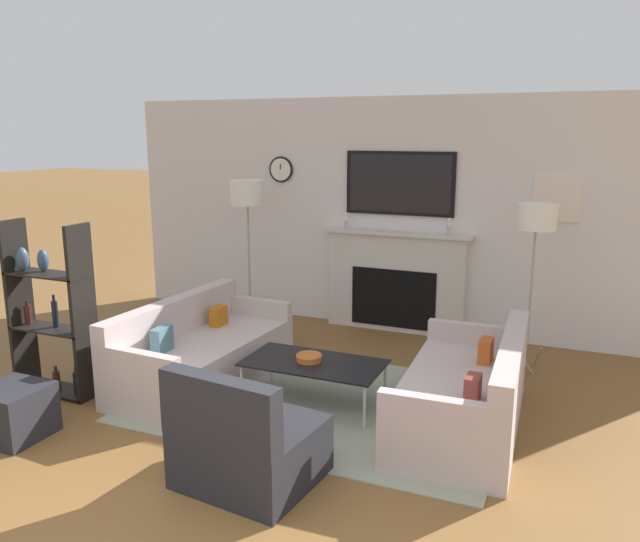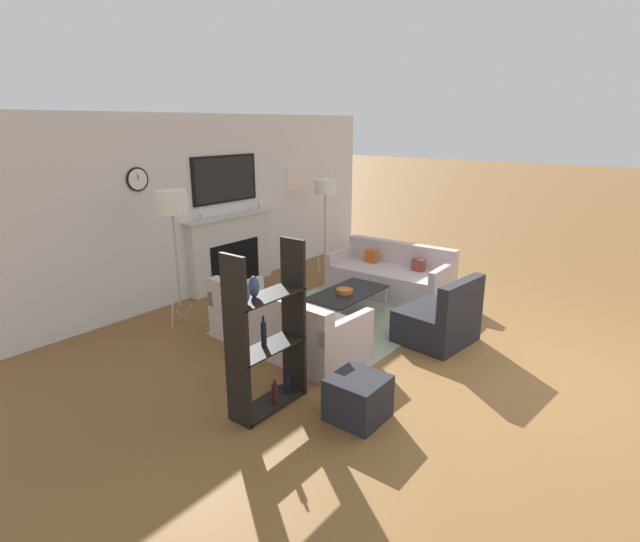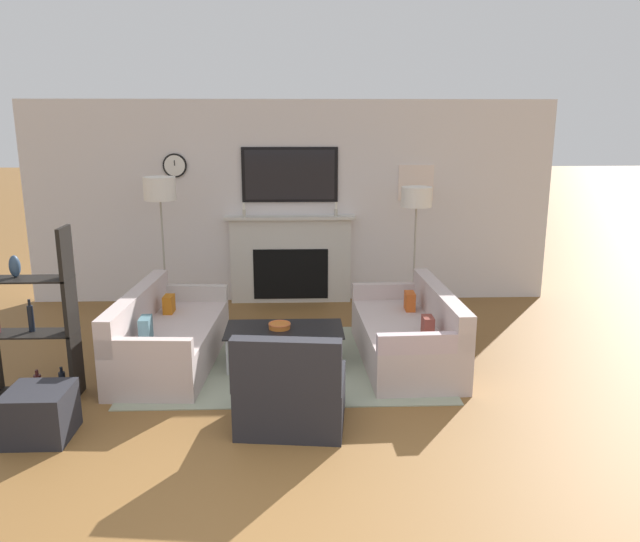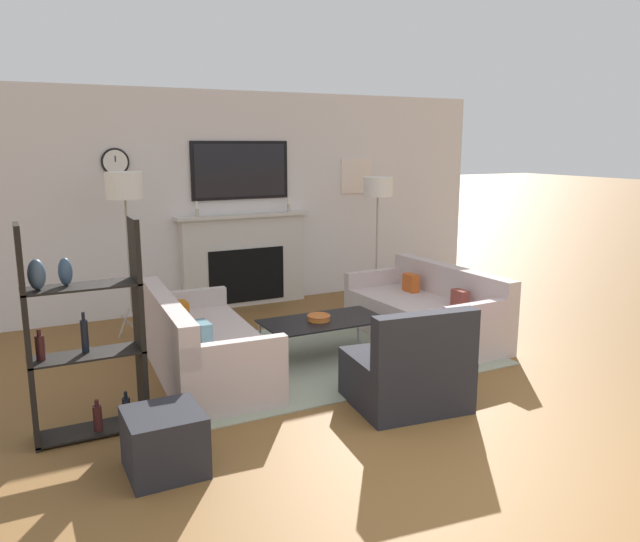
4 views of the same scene
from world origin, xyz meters
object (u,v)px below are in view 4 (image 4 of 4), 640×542
object	(u,v)px
decorative_bowl	(319,317)
ottoman	(164,442)
armchair	(408,373)
couch_left	(202,348)
floor_lamp_left	(124,188)
shelf_unit	(82,334)
floor_lamp_right	(378,189)
coffee_table	(324,322)
couch_right	(427,314)

from	to	relation	value
decorative_bowl	ottoman	bearing A→B (deg)	-141.93
armchair	couch_left	bearing A→B (deg)	132.93
couch_left	decorative_bowl	world-z (taller)	couch_left
floor_lamp_left	shelf_unit	xyz separation A→B (m)	(-0.74, -2.26, -0.85)
floor_lamp_right	shelf_unit	bearing A→B (deg)	-149.66
floor_lamp_left	ottoman	distance (m)	3.36
coffee_table	decorative_bowl	xyz separation A→B (m)	(-0.05, 0.01, 0.05)
couch_right	ottoman	distance (m)	3.51
couch_left	decorative_bowl	bearing A→B (deg)	-2.85
couch_right	floor_lamp_right	size ratio (longest dim) A/B	1.13
armchair	floor_lamp_left	distance (m)	3.57
couch_right	floor_lamp_left	xyz separation A→B (m)	(-2.80, 1.53, 1.33)
decorative_bowl	ottoman	distance (m)	2.35
floor_lamp_left	floor_lamp_right	xyz separation A→B (m)	(3.12, -0.00, -0.11)
floor_lamp_right	ottoman	size ratio (longest dim) A/B	3.48
floor_lamp_left	floor_lamp_right	bearing A→B (deg)	-0.00
armchair	shelf_unit	world-z (taller)	shelf_unit
couch_right	ottoman	xyz separation A→B (m)	(-3.17, -1.50, -0.07)
armchair	decorative_bowl	distance (m)	1.33
ottoman	armchair	bearing A→B (deg)	3.76
couch_right	decorative_bowl	distance (m)	1.34
coffee_table	decorative_bowl	size ratio (longest dim) A/B	5.23
coffee_table	decorative_bowl	distance (m)	0.07
coffee_table	ottoman	distance (m)	2.38
coffee_table	floor_lamp_right	distance (m)	2.53
couch_left	shelf_unit	size ratio (longest dim) A/B	1.25
armchair	floor_lamp_left	xyz separation A→B (m)	(-1.59, 2.90, 1.33)
couch_left	floor_lamp_right	world-z (taller)	floor_lamp_right
coffee_table	ottoman	world-z (taller)	ottoman
shelf_unit	ottoman	size ratio (longest dim) A/B	3.28
floor_lamp_left	couch_right	bearing A→B (deg)	-28.67
armchair	floor_lamp_right	xyz separation A→B (m)	(1.52, 2.90, 1.22)
armchair	ottoman	distance (m)	1.97
armchair	floor_lamp_right	size ratio (longest dim) A/B	0.56
couch_right	ottoman	size ratio (longest dim) A/B	3.93
decorative_bowl	shelf_unit	distance (m)	2.33
shelf_unit	floor_lamp_right	bearing A→B (deg)	30.34
floor_lamp_left	ottoman	bearing A→B (deg)	-97.06
coffee_table	floor_lamp_right	size ratio (longest dim) A/B	0.72
decorative_bowl	couch_left	bearing A→B (deg)	177.15
floor_lamp_left	ottoman	size ratio (longest dim) A/B	3.76
couch_left	couch_right	xyz separation A→B (m)	(2.48, -0.00, 0.00)
couch_right	floor_lamp_right	bearing A→B (deg)	78.16
couch_right	armchair	xyz separation A→B (m)	(-1.20, -1.37, 0.00)
armchair	decorative_bowl	size ratio (longest dim) A/B	4.09
shelf_unit	couch_left	bearing A→B (deg)	34.54
floor_lamp_left	shelf_unit	world-z (taller)	floor_lamp_left
shelf_unit	decorative_bowl	bearing A→B (deg)	16.94
armchair	decorative_bowl	world-z (taller)	armchair
floor_lamp_right	coffee_table	bearing A→B (deg)	-135.18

